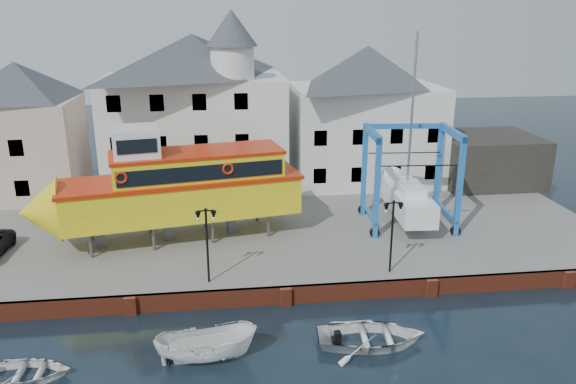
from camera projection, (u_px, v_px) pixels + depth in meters
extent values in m
plane|color=black|center=(286.00, 305.00, 29.77)|extent=(140.00, 140.00, 0.00)
cube|color=slate|center=(267.00, 222.00, 40.00)|extent=(44.00, 22.00, 1.00)
cube|color=maroon|center=(285.00, 295.00, 29.73)|extent=(44.00, 0.25, 1.00)
cube|color=maroon|center=(130.00, 306.00, 28.63)|extent=(0.60, 0.36, 1.00)
cube|color=maroon|center=(286.00, 297.00, 29.57)|extent=(0.60, 0.36, 1.00)
cube|color=maroon|center=(431.00, 288.00, 30.51)|extent=(0.60, 0.36, 1.00)
cube|color=maroon|center=(569.00, 280.00, 31.44)|extent=(0.60, 0.36, 1.00)
cube|color=#CCAE96|center=(26.00, 149.00, 43.19)|extent=(8.00, 7.00, 7.50)
pyramid|color=#32383F|center=(16.00, 81.00, 41.61)|extent=(8.00, 7.00, 2.80)
cube|color=black|center=(22.00, 188.00, 40.65)|extent=(1.00, 0.08, 1.20)
cube|color=black|center=(16.00, 148.00, 39.72)|extent=(1.00, 0.08, 1.20)
cube|color=white|center=(196.00, 133.00, 44.96)|extent=(14.00, 8.00, 9.00)
pyramid|color=#32383F|center=(192.00, 55.00, 43.08)|extent=(14.00, 8.00, 3.20)
cube|color=black|center=(121.00, 185.00, 41.47)|extent=(1.00, 0.08, 1.20)
cube|color=black|center=(163.00, 183.00, 41.82)|extent=(1.00, 0.08, 1.20)
cube|color=black|center=(203.00, 182.00, 42.17)|extent=(1.00, 0.08, 1.20)
cube|color=black|center=(243.00, 180.00, 42.52)|extent=(1.00, 0.08, 1.20)
cube|color=black|center=(118.00, 145.00, 40.54)|extent=(1.00, 0.08, 1.20)
cube|color=black|center=(160.00, 144.00, 40.90)|extent=(1.00, 0.08, 1.20)
cube|color=black|center=(201.00, 143.00, 41.25)|extent=(1.00, 0.08, 1.20)
cube|color=black|center=(242.00, 142.00, 41.60)|extent=(1.00, 0.08, 1.20)
cube|color=black|center=(114.00, 104.00, 39.62)|extent=(1.00, 0.08, 1.20)
cube|color=black|center=(157.00, 103.00, 39.97)|extent=(1.00, 0.08, 1.20)
cube|color=black|center=(199.00, 102.00, 40.32)|extent=(1.00, 0.08, 1.20)
cube|color=black|center=(241.00, 101.00, 40.68)|extent=(1.00, 0.08, 1.20)
cylinder|color=white|center=(232.00, 63.00, 41.29)|extent=(3.20, 3.20, 2.40)
cone|color=#32383F|center=(231.00, 28.00, 40.52)|extent=(3.80, 3.80, 2.60)
cube|color=white|center=(365.00, 134.00, 47.23)|extent=(12.00, 8.00, 8.00)
pyramid|color=#32383F|center=(368.00, 66.00, 45.50)|extent=(12.00, 8.00, 3.20)
cube|color=black|center=(320.00, 176.00, 43.70)|extent=(1.00, 0.08, 1.20)
cube|color=black|center=(357.00, 175.00, 44.05)|extent=(1.00, 0.08, 1.20)
cube|color=black|center=(394.00, 173.00, 44.40)|extent=(1.00, 0.08, 1.20)
cube|color=black|center=(431.00, 172.00, 44.75)|extent=(1.00, 0.08, 1.20)
cube|color=black|center=(321.00, 138.00, 42.77)|extent=(1.00, 0.08, 1.20)
cube|color=black|center=(359.00, 137.00, 43.13)|extent=(1.00, 0.08, 1.20)
cube|color=black|center=(397.00, 136.00, 43.48)|extent=(1.00, 0.08, 1.20)
cube|color=black|center=(434.00, 135.00, 43.83)|extent=(1.00, 0.08, 1.20)
cube|color=black|center=(486.00, 159.00, 47.12)|extent=(8.00, 7.00, 4.00)
cylinder|color=black|center=(207.00, 247.00, 29.51)|extent=(0.12, 0.12, 4.00)
cube|color=black|center=(206.00, 211.00, 28.88)|extent=(0.90, 0.06, 0.06)
sphere|color=black|center=(206.00, 209.00, 28.86)|extent=(0.16, 0.16, 0.16)
cone|color=black|center=(198.00, 216.00, 28.92)|extent=(0.32, 0.32, 0.45)
sphere|color=white|center=(198.00, 219.00, 28.97)|extent=(0.18, 0.18, 0.18)
cone|color=black|center=(214.00, 215.00, 29.01)|extent=(0.32, 0.32, 0.45)
sphere|color=white|center=(214.00, 219.00, 29.07)|extent=(0.18, 0.18, 0.18)
cylinder|color=black|center=(392.00, 238.00, 30.68)|extent=(0.12, 0.12, 4.00)
cube|color=black|center=(394.00, 203.00, 30.05)|extent=(0.90, 0.06, 0.06)
sphere|color=black|center=(394.00, 202.00, 30.03)|extent=(0.16, 0.16, 0.16)
cone|color=black|center=(386.00, 208.00, 30.09)|extent=(0.32, 0.32, 0.45)
sphere|color=white|center=(386.00, 211.00, 30.14)|extent=(0.18, 0.18, 0.18)
cone|color=black|center=(401.00, 207.00, 30.18)|extent=(0.32, 0.32, 0.45)
sphere|color=white|center=(400.00, 210.00, 30.24)|extent=(0.18, 0.18, 0.18)
cylinder|color=#59595E|center=(91.00, 245.00, 32.83)|extent=(0.23, 0.23, 1.54)
cylinder|color=#59595E|center=(91.00, 228.00, 35.44)|extent=(0.23, 0.23, 1.54)
cylinder|color=#59595E|center=(154.00, 238.00, 33.87)|extent=(0.23, 0.23, 1.54)
cylinder|color=#59595E|center=(150.00, 222.00, 36.48)|extent=(0.23, 0.23, 1.54)
cylinder|color=#59595E|center=(213.00, 231.00, 34.91)|extent=(0.23, 0.23, 1.54)
cylinder|color=#59595E|center=(205.00, 216.00, 37.52)|extent=(0.23, 0.23, 1.54)
cylinder|color=#59595E|center=(268.00, 225.00, 35.95)|extent=(0.23, 0.23, 1.54)
cylinder|color=#59595E|center=(257.00, 211.00, 38.56)|extent=(0.23, 0.23, 1.54)
cube|color=#59595E|center=(100.00, 235.00, 34.28)|extent=(0.70, 0.62, 1.54)
cube|color=#59595E|center=(168.00, 228.00, 35.47)|extent=(0.70, 0.62, 1.54)
cube|color=#59595E|center=(232.00, 221.00, 36.66)|extent=(0.70, 0.62, 1.54)
cube|color=gold|center=(183.00, 198.00, 35.18)|extent=(14.89, 6.49, 2.26)
cone|color=gold|center=(39.00, 212.00, 32.77)|extent=(2.95, 4.26, 3.91)
cube|color=red|center=(182.00, 179.00, 34.80)|extent=(15.22, 6.71, 0.23)
cube|color=gold|center=(198.00, 166.00, 34.88)|extent=(10.76, 5.33, 1.65)
cube|color=black|center=(202.00, 173.00, 33.25)|extent=(9.73, 1.88, 0.93)
cube|color=black|center=(193.00, 159.00, 36.47)|extent=(9.73, 1.88, 0.93)
cube|color=red|center=(197.00, 152.00, 34.59)|extent=(10.98, 5.47, 0.19)
cube|color=white|center=(136.00, 143.00, 33.29)|extent=(3.12, 3.12, 1.87)
cube|color=black|center=(137.00, 146.00, 32.03)|extent=(2.22, 0.47, 0.82)
torus|color=red|center=(121.00, 178.00, 31.82)|extent=(0.73, 0.27, 0.72)
torus|color=red|center=(228.00, 169.00, 33.60)|extent=(0.73, 0.27, 0.72)
cube|color=blue|center=(377.00, 189.00, 35.02)|extent=(0.35, 0.35, 6.51)
cylinder|color=black|center=(375.00, 233.00, 35.92)|extent=(0.67, 0.28, 0.65)
cube|color=blue|center=(364.00, 170.00, 39.13)|extent=(0.35, 0.35, 6.51)
cylinder|color=black|center=(363.00, 210.00, 40.03)|extent=(0.67, 0.28, 0.65)
cube|color=blue|center=(460.00, 188.00, 35.29)|extent=(0.35, 0.35, 6.51)
cylinder|color=black|center=(455.00, 231.00, 36.19)|extent=(0.67, 0.28, 0.65)
cube|color=blue|center=(438.00, 169.00, 39.40)|extent=(0.35, 0.35, 6.51)
cylinder|color=black|center=(435.00, 208.00, 40.30)|extent=(0.67, 0.28, 0.65)
cube|color=blue|center=(372.00, 133.00, 36.12)|extent=(0.65, 4.66, 0.46)
cube|color=blue|center=(369.00, 212.00, 37.79)|extent=(0.55, 4.66, 0.20)
cube|color=blue|center=(453.00, 132.00, 36.39)|extent=(0.65, 4.66, 0.46)
cube|color=blue|center=(445.00, 211.00, 38.06)|extent=(0.55, 4.66, 0.20)
cube|color=blue|center=(404.00, 126.00, 38.31)|extent=(5.59, 0.71, 0.33)
cube|color=white|center=(408.00, 201.00, 37.70)|extent=(2.62, 7.11, 1.49)
cone|color=white|center=(394.00, 183.00, 41.63)|extent=(2.24, 1.63, 2.14)
cube|color=#59595E|center=(407.00, 216.00, 38.03)|extent=(0.34, 1.69, 0.65)
cube|color=white|center=(411.00, 189.00, 36.94)|extent=(1.68, 2.89, 0.56)
cylinder|color=#99999E|center=(412.00, 113.00, 36.33)|extent=(0.17, 0.17, 10.23)
cube|color=black|center=(418.00, 166.00, 35.21)|extent=(4.98, 0.47, 0.05)
cube|color=black|center=(404.00, 153.00, 38.39)|extent=(4.98, 0.47, 0.05)
imported|color=white|center=(207.00, 361.00, 24.99)|extent=(4.62, 1.94, 1.75)
imported|color=white|center=(371.00, 344.00, 26.27)|extent=(5.32, 4.01, 1.04)
imported|color=white|center=(25.00, 378.00, 23.80)|extent=(3.90, 2.85, 0.79)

